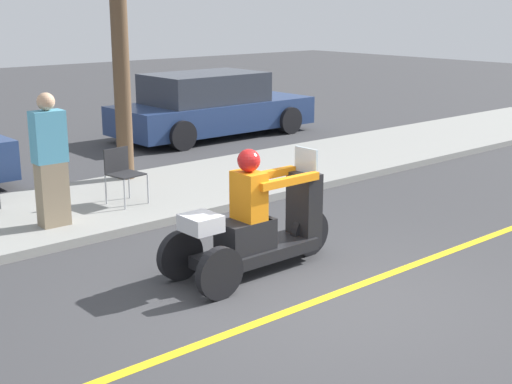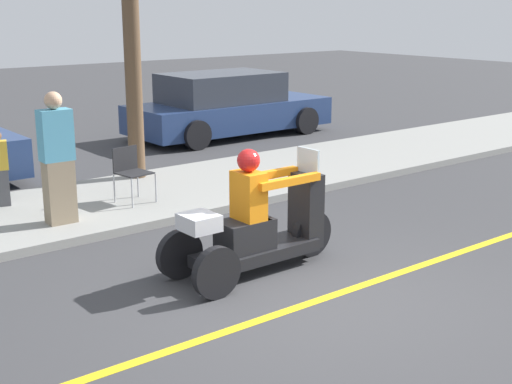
% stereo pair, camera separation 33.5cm
% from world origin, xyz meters
% --- Properties ---
extents(ground_plane, '(60.00, 60.00, 0.00)m').
position_xyz_m(ground_plane, '(0.00, 0.00, 0.00)').
color(ground_plane, '#38383A').
extents(lane_stripe, '(24.00, 0.12, 0.01)m').
position_xyz_m(lane_stripe, '(0.02, 0.00, 0.00)').
color(lane_stripe, gold).
rests_on(lane_stripe, ground).
extents(sidewalk_strip, '(28.00, 2.80, 0.12)m').
position_xyz_m(sidewalk_strip, '(0.00, 4.60, 0.06)').
color(sidewalk_strip, gray).
rests_on(sidewalk_strip, ground).
extents(motorcycle_trike, '(2.25, 0.82, 1.46)m').
position_xyz_m(motorcycle_trike, '(0.03, 1.08, 0.52)').
color(motorcycle_trike, black).
rests_on(motorcycle_trike, ground).
extents(spectator_near_curb, '(0.43, 0.27, 1.79)m').
position_xyz_m(spectator_near_curb, '(-1.13, 3.92, 0.98)').
color(spectator_near_curb, gray).
rests_on(spectator_near_curb, sidewalk_strip).
extents(folding_chair_curbside, '(0.52, 0.52, 0.82)m').
position_xyz_m(folding_chair_curbside, '(0.16, 4.31, 0.62)').
color(folding_chair_curbside, '#A5A8AD').
rests_on(folding_chair_curbside, sidewalk_strip).
extents(parked_car_lot_center, '(4.81, 2.11, 1.49)m').
position_xyz_m(parked_car_lot_center, '(4.94, 8.43, 0.70)').
color(parked_car_lot_center, navy).
rests_on(parked_car_lot_center, ground).
extents(tree_trunk, '(0.28, 0.28, 3.10)m').
position_xyz_m(tree_trunk, '(1.00, 5.65, 1.67)').
color(tree_trunk, brown).
rests_on(tree_trunk, sidewalk_strip).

